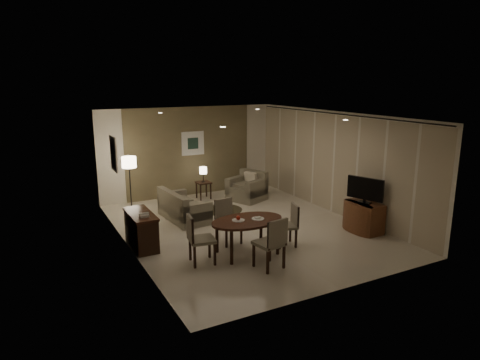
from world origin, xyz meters
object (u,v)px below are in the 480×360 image
dining_table (247,237)px  chair_right (285,225)px  chair_left (202,239)px  floor_lamp (130,184)px  armchair (247,186)px  chair_near (269,242)px  console_desk (141,230)px  chair_far (229,222)px  side_table (204,190)px  tv_cabinet (364,217)px  sofa (184,205)px

dining_table → chair_right: size_ratio=1.70×
chair_left → floor_lamp: 4.00m
dining_table → armchair: size_ratio=1.63×
chair_near → chair_left: (-1.03, 0.79, -0.01)m
console_desk → chair_far: bearing=-21.6°
console_desk → armchair: bearing=29.7°
chair_near → armchair: 4.68m
chair_near → chair_far: bearing=-95.3°
armchair → side_table: armchair is taller
chair_right → armchair: 3.64m
dining_table → chair_right: (0.93, -0.00, 0.09)m
console_desk → dining_table: bearing=-37.1°
tv_cabinet → chair_far: chair_far is taller
console_desk → chair_right: (2.75, -1.38, 0.08)m
chair_left → side_table: bearing=-14.7°
console_desk → chair_right: 3.08m
floor_lamp → armchair: bearing=-8.1°
chair_right → side_table: size_ratio=1.75×
sofa → console_desk: bearing=127.0°
chair_far → sofa: (-0.29, 2.00, -0.10)m
chair_far → console_desk: bearing=151.9°
tv_cabinet → side_table: bearing=117.1°
dining_table → tv_cabinet: bearing=-2.3°
console_desk → tv_cabinet: 5.11m
chair_right → sofa: size_ratio=0.57×
chair_right → chair_far: bearing=-109.6°
chair_far → dining_table: bearing=-90.2°
tv_cabinet → chair_near: size_ratio=0.89×
chair_right → sofa: (-1.29, 2.69, -0.08)m
sofa → chair_left: bearing=161.8°
armchair → console_desk: bearing=-83.8°
chair_left → chair_right: 1.93m
side_table → chair_left: bearing=-113.4°
side_table → sofa: bearing=-127.7°
tv_cabinet → floor_lamp: floor_lamp is taller
console_desk → armchair: armchair is taller
dining_table → floor_lamp: (-1.39, 3.97, 0.39)m
side_table → console_desk: bearing=-132.9°
chair_far → sofa: chair_far is taller
chair_far → sofa: size_ratio=0.60×
console_desk → chair_near: size_ratio=1.19×
chair_far → chair_near: bearing=-92.3°
console_desk → sofa: 1.96m
chair_far → chair_left: chair_left is taller
chair_near → armchair: (1.87, 4.29, -0.09)m
console_desk → chair_left: chair_left is taller
tv_cabinet → chair_far: bearing=165.6°
chair_right → floor_lamp: floor_lamp is taller
chair_near → armchair: size_ratio=1.07×
chair_left → chair_far: bearing=-44.6°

